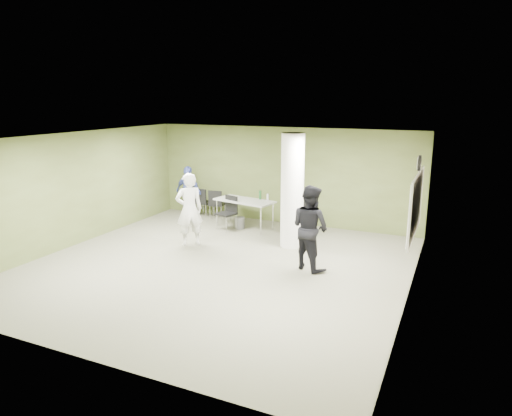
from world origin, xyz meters
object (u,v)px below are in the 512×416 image
at_px(chair_back_left, 203,200).
at_px(man_blue, 189,192).
at_px(man_black, 310,228).
at_px(woman_white, 189,210).
at_px(folding_table, 245,202).

height_order(chair_back_left, man_blue, man_blue).
xyz_separation_m(man_black, man_blue, (-4.75, 2.70, -0.12)).
bearing_deg(woman_white, man_black, 129.79).
bearing_deg(folding_table, man_black, -29.96).
distance_m(folding_table, man_black, 3.51).
relative_size(woman_white, man_black, 1.00).
relative_size(folding_table, man_black, 0.99).
bearing_deg(chair_back_left, man_blue, 28.65).
bearing_deg(chair_back_left, woman_white, 119.78).
height_order(folding_table, woman_white, woman_white).
bearing_deg(woman_white, man_blue, -101.84).
distance_m(folding_table, woman_white, 2.08).
relative_size(man_black, man_blue, 1.16).
height_order(folding_table, chair_back_left, folding_table).
xyz_separation_m(woman_white, man_black, (3.21, -0.32, 0.00)).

